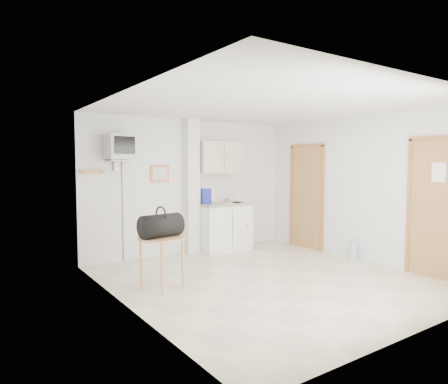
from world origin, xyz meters
TOP-DOWN VIEW (x-y plane):
  - ground at (0.00, 0.00)m, footprint 4.50×4.50m
  - room_envelope at (0.24, 0.09)m, footprint 4.24×4.54m
  - kitchenette at (0.57, 2.00)m, footprint 1.03×0.58m
  - crt_television at (-1.45, 2.02)m, footprint 0.44×0.45m
  - round_table at (-1.46, 0.48)m, footprint 0.64×0.64m
  - duffel_bag at (-1.48, 0.44)m, footprint 0.60×0.39m
  - water_bottle at (1.98, 0.04)m, footprint 0.13×0.13m

SIDE VIEW (x-z plane):
  - ground at x=0.00m, z-range 0.00..0.00m
  - water_bottle at x=1.98m, z-range -0.02..0.36m
  - round_table at x=-1.46m, z-range 0.26..0.96m
  - kitchenette at x=0.57m, z-range -0.25..1.85m
  - duffel_bag at x=-1.48m, z-range 0.65..1.07m
  - room_envelope at x=0.24m, z-range 0.26..2.81m
  - crt_television at x=-1.45m, z-range 0.86..3.01m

